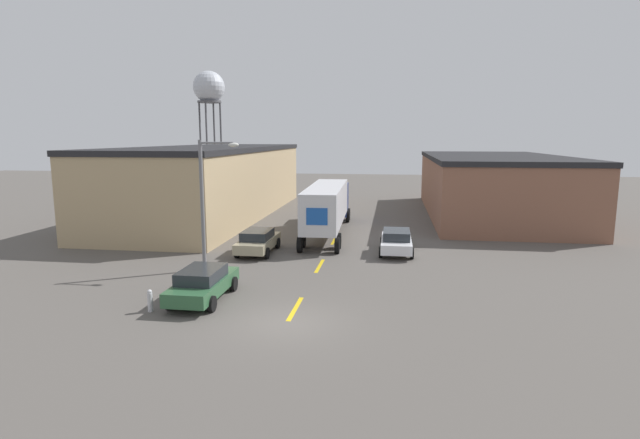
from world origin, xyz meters
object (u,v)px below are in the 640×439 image
at_px(fire_hydrant, 150,301).
at_px(semi_truck, 328,204).
at_px(parked_car_left_far, 258,241).
at_px(water_tower, 209,89).
at_px(parked_car_right_mid, 396,241).
at_px(street_lamp, 207,195).
at_px(parked_car_left_near, 203,283).

bearing_deg(fire_hydrant, semi_truck, 74.02).
relative_size(semi_truck, parked_car_left_far, 3.16).
height_order(parked_car_left_far, water_tower, water_tower).
relative_size(parked_car_right_mid, water_tower, 0.27).
distance_m(parked_car_left_far, fire_hydrant, 11.20).
height_order(parked_car_right_mid, street_lamp, street_lamp).
xyz_separation_m(parked_car_right_mid, street_lamp, (-10.17, -5.65, 3.35)).
relative_size(semi_truck, water_tower, 0.85).
relative_size(parked_car_left_far, fire_hydrant, 4.90).
bearing_deg(street_lamp, semi_truck, 65.93).
bearing_deg(water_tower, parked_car_left_far, -66.52).
xyz_separation_m(parked_car_left_far, parked_car_right_mid, (8.62, 1.23, 0.00)).
height_order(semi_truck, parked_car_left_far, semi_truck).
height_order(parked_car_right_mid, fire_hydrant, parked_car_right_mid).
relative_size(parked_car_right_mid, fire_hydrant, 4.90).
relative_size(street_lamp, fire_hydrant, 7.37).
height_order(parked_car_right_mid, water_tower, water_tower).
bearing_deg(parked_car_left_near, water_tower, 109.93).
bearing_deg(parked_car_left_near, parked_car_right_mid, 50.68).
distance_m(parked_car_left_far, water_tower, 52.96).
distance_m(semi_truck, parked_car_right_mid, 7.83).
bearing_deg(water_tower, parked_car_left_near, -70.07).
bearing_deg(parked_car_right_mid, parked_car_left_near, -129.32).
xyz_separation_m(parked_car_left_near, street_lamp, (-1.55, 4.88, 3.35)).
bearing_deg(parked_car_right_mid, street_lamp, -150.94).
height_order(street_lamp, fire_hydrant, street_lamp).
bearing_deg(parked_car_left_far, fire_hydrant, -98.34).
distance_m(parked_car_right_mid, street_lamp, 12.11).
distance_m(parked_car_left_near, fire_hydrant, 2.43).
bearing_deg(semi_truck, fire_hydrant, -107.87).
relative_size(parked_car_left_near, street_lamp, 0.66).
xyz_separation_m(semi_truck, street_lamp, (-5.10, -11.42, 1.84)).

